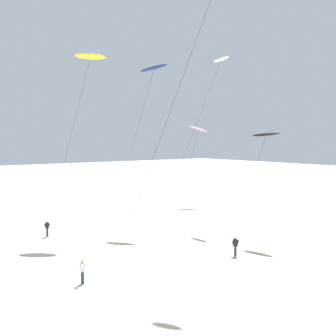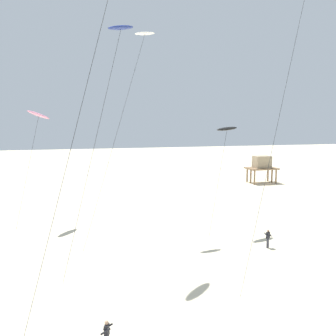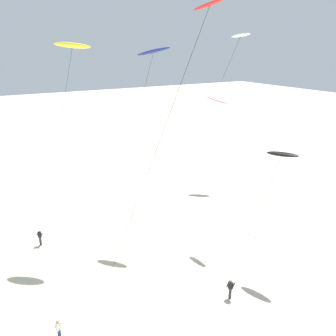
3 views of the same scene
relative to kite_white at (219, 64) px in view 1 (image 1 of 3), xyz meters
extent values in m
plane|color=beige|center=(4.11, -16.98, -18.94)|extent=(260.00, 260.00, 0.00)
ellipsoid|color=white|center=(0.17, 0.11, 0.53)|extent=(2.16, 1.00, 0.61)
cylinder|color=#262626|center=(-3.04, -1.97, -9.24)|extent=(6.47, 4.21, 19.40)
ellipsoid|color=yellow|center=(-4.62, -14.21, -0.35)|extent=(2.98, 3.22, 0.92)
cylinder|color=#262626|center=(-7.19, -15.87, -9.72)|extent=(5.17, 3.37, 18.44)
cylinder|color=#262626|center=(6.60, -12.99, -8.67)|extent=(6.87, 4.47, 20.54)
ellipsoid|color=pink|center=(-10.18, 5.88, -7.11)|extent=(2.66, 2.68, 1.21)
cylinder|color=#262626|center=(-11.48, 5.04, -13.09)|extent=(2.62, 1.71, 11.70)
ellipsoid|color=black|center=(8.05, -1.66, -8.52)|extent=(2.75, 1.59, 0.55)
cylinder|color=#262626|center=(6.88, -2.42, -13.79)|extent=(2.37, 1.55, 10.30)
ellipsoid|color=navy|center=(-3.13, -7.25, -0.86)|extent=(2.73, 2.82, 1.09)
cylinder|color=#262626|center=(-5.50, -8.79, -9.95)|extent=(4.79, 3.12, 17.98)
cylinder|color=#33333D|center=(-5.65, -18.75, -18.50)|extent=(0.22, 0.22, 0.88)
cube|color=black|center=(-5.65, -18.75, -17.77)|extent=(0.31, 0.39, 0.58)
sphere|color=tan|center=(-5.65, -18.75, -17.37)|extent=(0.20, 0.20, 0.20)
cylinder|color=black|center=(-5.73, -18.96, -17.72)|extent=(0.50, 0.26, 0.39)
cylinder|color=black|center=(-5.57, -18.55, -17.72)|extent=(0.50, 0.26, 0.39)
cylinder|color=navy|center=(7.07, -19.94, -18.50)|extent=(0.22, 0.22, 0.88)
cube|color=white|center=(7.07, -19.94, -17.77)|extent=(0.35, 0.39, 0.58)
sphere|color=tan|center=(7.07, -19.94, -17.37)|extent=(0.20, 0.20, 0.20)
cylinder|color=white|center=(7.19, -20.12, -17.72)|extent=(0.47, 0.34, 0.39)
cylinder|color=white|center=(6.95, -19.75, -17.72)|extent=(0.47, 0.34, 0.39)
cylinder|color=#33333D|center=(9.59, -7.49, -18.50)|extent=(0.22, 0.22, 0.88)
cube|color=black|center=(9.59, -7.49, -17.77)|extent=(0.39, 0.33, 0.58)
sphere|color=#9E7051|center=(9.59, -7.49, -17.37)|extent=(0.20, 0.20, 0.20)
cylinder|color=black|center=(9.78, -7.40, -17.72)|extent=(0.30, 0.49, 0.39)
cylinder|color=black|center=(9.39, -7.59, -17.72)|extent=(0.30, 0.49, 0.39)
camera|label=1|loc=(27.33, -27.58, -9.41)|focal=33.87mm
camera|label=2|loc=(-7.06, -35.56, -7.69)|focal=39.28mm
camera|label=3|loc=(26.02, -22.55, -0.44)|focal=36.64mm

